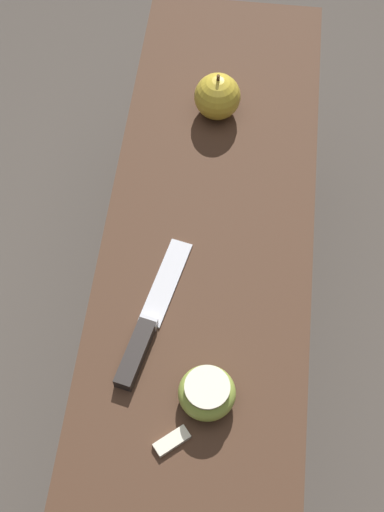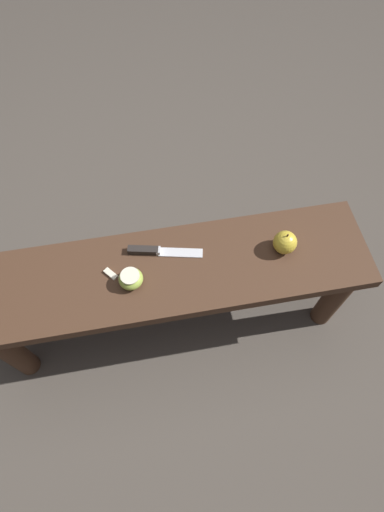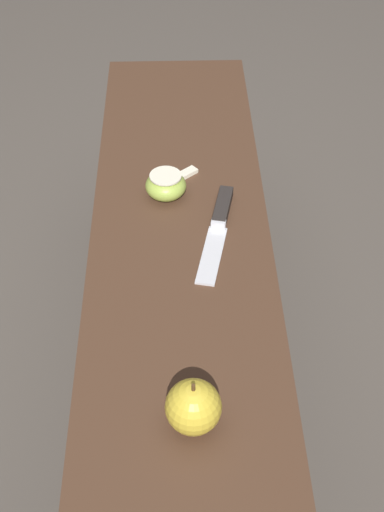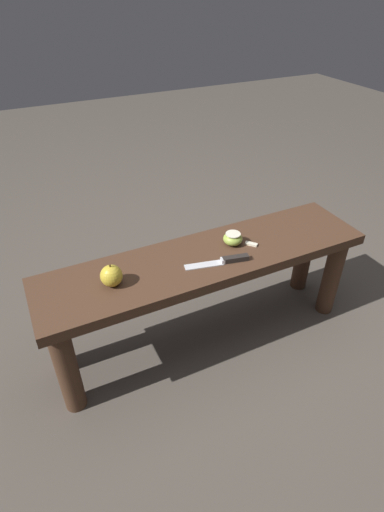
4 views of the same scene
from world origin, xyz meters
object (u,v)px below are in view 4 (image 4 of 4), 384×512
Objects in this scene: wooden_bench at (206,275)px; knife at (226,260)px; apple_whole at (111,276)px; apple_cut at (233,239)px.

wooden_bench is 5.33× the size of knife.
wooden_bench is 15.07× the size of apple_whole.
apple_whole is 0.49m from apple_cut.
apple_whole reaches higher than knife.
knife is at bearing -57.54° from wooden_bench.
apple_whole is (-0.36, -0.01, 0.13)m from wooden_bench.
knife is 0.41m from apple_whole.
apple_cut is (0.49, 0.04, -0.01)m from apple_whole.
knife is at bearing -8.14° from apple_whole.
apple_whole is at bearing -175.87° from apple_cut.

